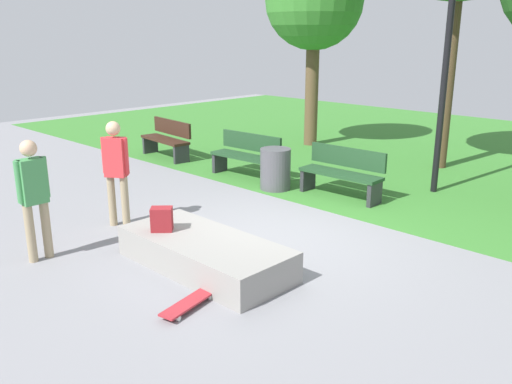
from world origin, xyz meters
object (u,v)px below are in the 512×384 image
skater_performing_trick (34,192)px  park_bench_center_lawn (342,172)px  park_bench_near_lamppost (167,138)px  lamp_post (449,37)px  tree_slender_maple (314,2)px  skater_watching (116,166)px  backpack_on_ledge (162,219)px  park_bench_by_oak (247,155)px  concrete_ledge (205,253)px  skateboard_by_ledge (189,303)px  trash_bin (275,169)px

skater_performing_trick → park_bench_center_lawn: bearing=77.0°
park_bench_near_lamppost → lamp_post: lamp_post is taller
tree_slender_maple → skater_watching: bearing=-75.3°
skater_performing_trick → lamp_post: (2.30, 6.74, 1.93)m
park_bench_center_lawn → skater_watching: bearing=-113.2°
backpack_on_ledge → park_bench_by_oak: (-2.26, 3.85, -0.08)m
concrete_ledge → lamp_post: size_ratio=0.50×
skateboard_by_ledge → park_bench_near_lamppost: 7.71m
park_bench_by_oak → trash_bin: 1.10m
skater_watching → lamp_post: (2.69, 5.27, 1.91)m
concrete_ledge → park_bench_by_oak: bearing=128.4°
skater_watching → trash_bin: skater_watching is taller
trash_bin → skater_watching: bearing=-96.5°
skater_performing_trick → skater_watching: size_ratio=0.98×
concrete_ledge → park_bench_by_oak: park_bench_by_oak is taller
concrete_ledge → trash_bin: trash_bin is taller
lamp_post → trash_bin: bearing=-139.3°
park_bench_by_oak → park_bench_near_lamppost: (-2.71, -0.04, 0.00)m
park_bench_center_lawn → park_bench_near_lamppost: same height
backpack_on_ledge → trash_bin: bearing=-117.4°
lamp_post → trash_bin: lamp_post is taller
concrete_ledge → skater_performing_trick: (-1.80, -1.36, 0.75)m
trash_bin → concrete_ledge: bearing=-61.6°
skateboard_by_ledge → park_bench_center_lawn: (-1.28, 4.69, 0.42)m
park_bench_by_oak → backpack_on_ledge: bearing=-59.6°
park_bench_near_lamppost → tree_slender_maple: (1.51, 3.70, 3.24)m
skater_watching → park_bench_center_lawn: bearing=66.8°
skater_performing_trick → tree_slender_maple: (-2.29, 8.68, 2.77)m
concrete_ledge → skater_performing_trick: 2.38m
skater_performing_trick → tree_slender_maple: 9.39m
concrete_ledge → park_bench_by_oak: (-2.89, 3.65, 0.28)m
park_bench_center_lawn → tree_slender_maple: (-3.50, 3.45, 3.24)m
backpack_on_ledge → trash_bin: trash_bin is taller
park_bench_center_lawn → trash_bin: (-1.24, -0.48, -0.08)m
lamp_post → park_bench_near_lamppost: bearing=-163.9°
skateboard_by_ledge → park_bench_center_lawn: 4.88m
skateboard_by_ledge → park_bench_near_lamppost: park_bench_near_lamppost is taller
park_bench_by_oak → tree_slender_maple: tree_slender_maple is taller
concrete_ledge → tree_slender_maple: size_ratio=0.48×
backpack_on_ledge → park_bench_center_lawn: bearing=-136.5°
concrete_ledge → park_bench_near_lamppost: park_bench_near_lamppost is taller
backpack_on_ledge → park_bench_center_lawn: (0.04, 4.06, -0.08)m
skateboard_by_ledge → trash_bin: (-2.52, 4.21, 0.34)m
concrete_ledge → backpack_on_ledge: bearing=-162.3°
backpack_on_ledge → skater_watching: skater_watching is taller
park_bench_center_lawn → lamp_post: size_ratio=0.34×
backpack_on_ledge → park_bench_by_oak: 4.47m
trash_bin → skater_performing_trick: bearing=-89.7°
concrete_ledge → park_bench_center_lawn: 3.92m
skater_performing_trick → park_bench_center_lawn: (1.21, 5.22, -0.47)m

